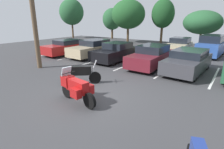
# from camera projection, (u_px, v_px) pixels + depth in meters

# --- Properties ---
(ground) EXTENTS (44.00, 44.00, 0.10)m
(ground) POSITION_uv_depth(u_px,v_px,m) (90.00, 97.00, 8.06)
(ground) COLOR #38383A
(motorcycle_touring) EXTENTS (2.15, 0.93, 1.40)m
(motorcycle_touring) POSITION_uv_depth(u_px,v_px,m) (76.00, 87.00, 7.27)
(motorcycle_touring) COLOR black
(motorcycle_touring) RESTS_ON ground
(motorcycle_third) EXTENTS (1.69, 1.46, 1.28)m
(motorcycle_third) POSITION_uv_depth(u_px,v_px,m) (81.00, 74.00, 9.38)
(motorcycle_third) COLOR black
(motorcycle_third) RESTS_ON ground
(parking_stripes) EXTENTS (17.24, 4.91, 0.01)m
(parking_stripes) POSITION_uv_depth(u_px,v_px,m) (131.00, 64.00, 13.84)
(parking_stripes) COLOR silver
(parking_stripes) RESTS_ON ground
(car_red) EXTENTS (1.99, 4.54, 1.40)m
(car_red) POSITION_uv_depth(u_px,v_px,m) (66.00, 47.00, 17.30)
(car_red) COLOR maroon
(car_red) RESTS_ON ground
(car_tan) EXTENTS (2.06, 4.61, 1.52)m
(car_tan) POSITION_uv_depth(u_px,v_px,m) (92.00, 49.00, 16.20)
(car_tan) COLOR tan
(car_tan) RESTS_ON ground
(car_black) EXTENTS (2.02, 4.54, 1.47)m
(car_black) POSITION_uv_depth(u_px,v_px,m) (116.00, 52.00, 14.69)
(car_black) COLOR black
(car_black) RESTS_ON ground
(car_maroon) EXTENTS (1.89, 4.75, 1.54)m
(car_maroon) POSITION_uv_depth(u_px,v_px,m) (151.00, 56.00, 12.81)
(car_maroon) COLOR maroon
(car_maroon) RESTS_ON ground
(car_charcoal) EXTENTS (2.20, 4.80, 1.46)m
(car_charcoal) POSITION_uv_depth(u_px,v_px,m) (188.00, 61.00, 11.43)
(car_charcoal) COLOR #38383D
(car_charcoal) RESTS_ON ground
(car_far_champagne) EXTENTS (1.97, 4.34, 1.52)m
(car_far_champagne) POSITION_uv_depth(u_px,v_px,m) (179.00, 46.00, 18.02)
(car_far_champagne) COLOR #C1B289
(car_far_champagne) RESTS_ON ground
(car_far_blue) EXTENTS (2.09, 4.40, 1.92)m
(car_far_blue) POSITION_uv_depth(u_px,v_px,m) (211.00, 46.00, 16.39)
(car_far_blue) COLOR #2D519E
(car_far_blue) RESTS_ON ground
(tree_far_left) EXTENTS (3.12, 3.12, 5.93)m
(tree_far_left) POSITION_uv_depth(u_px,v_px,m) (163.00, 14.00, 24.75)
(tree_far_left) COLOR #4C3823
(tree_far_left) RESTS_ON ground
(tree_left) EXTENTS (3.29, 3.29, 5.10)m
(tree_left) POSITION_uv_depth(u_px,v_px,m) (112.00, 19.00, 30.78)
(tree_left) COLOR #4C3823
(tree_left) RESTS_ON ground
(tree_rear) EXTENTS (4.73, 4.73, 5.95)m
(tree_rear) POSITION_uv_depth(u_px,v_px,m) (128.00, 14.00, 25.35)
(tree_rear) COLOR #4C3823
(tree_rear) RESTS_ON ground
(tree_right) EXTENTS (4.66, 4.66, 4.37)m
(tree_right) POSITION_uv_depth(u_px,v_px,m) (202.00, 22.00, 22.62)
(tree_right) COLOR #4C3823
(tree_right) RESTS_ON ground
(tree_center) EXTENTS (4.24, 4.24, 6.68)m
(tree_center) POSITION_uv_depth(u_px,v_px,m) (72.00, 12.00, 31.59)
(tree_center) COLOR #4C3823
(tree_center) RESTS_ON ground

